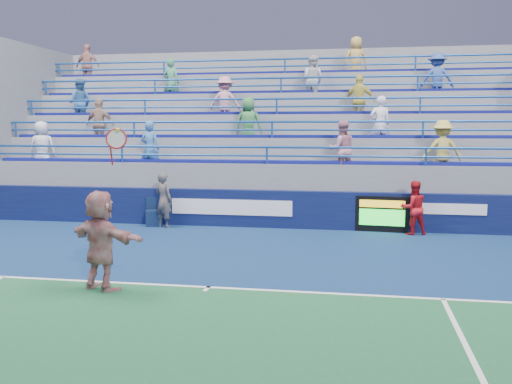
% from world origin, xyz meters
% --- Properties ---
extents(ground, '(120.00, 120.00, 0.00)m').
position_xyz_m(ground, '(0.00, 0.00, 0.00)').
color(ground, '#333538').
extents(sponsor_wall, '(18.00, 0.32, 1.10)m').
position_xyz_m(sponsor_wall, '(0.00, 6.50, 0.55)').
color(sponsor_wall, '#0A103C').
rests_on(sponsor_wall, ground).
extents(bleacher_stand, '(18.00, 5.60, 6.13)m').
position_xyz_m(bleacher_stand, '(-0.01, 10.27, 1.55)').
color(bleacher_stand, slate).
rests_on(bleacher_stand, ground).
extents(serve_speed_board, '(1.47, 0.28, 1.01)m').
position_xyz_m(serve_speed_board, '(3.33, 6.35, 0.51)').
color(serve_speed_board, black).
rests_on(serve_speed_board, ground).
extents(judge_chair, '(0.61, 0.62, 0.86)m').
position_xyz_m(judge_chair, '(-3.29, 6.17, 0.28)').
color(judge_chair, '#0C1B3B').
rests_on(judge_chair, ground).
extents(tennis_player, '(1.75, 1.15, 2.91)m').
position_xyz_m(tennis_player, '(-1.86, -0.43, 0.91)').
color(tennis_player, silver).
rests_on(tennis_player, ground).
extents(line_judge, '(0.70, 0.60, 1.63)m').
position_xyz_m(line_judge, '(-2.93, 5.96, 0.81)').
color(line_judge, '#141937').
rests_on(line_judge, ground).
extents(ball_girl, '(0.85, 0.74, 1.48)m').
position_xyz_m(ball_girl, '(4.15, 6.09, 0.74)').
color(ball_girl, red).
rests_on(ball_girl, ground).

